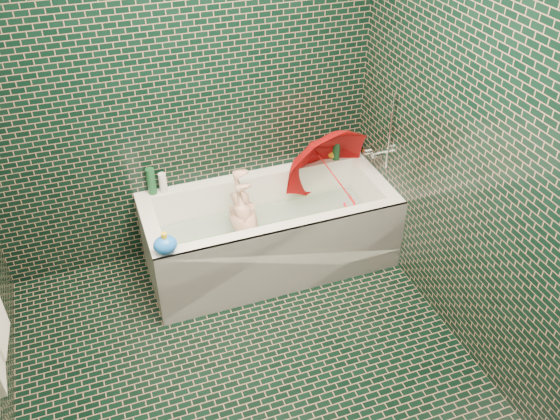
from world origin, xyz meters
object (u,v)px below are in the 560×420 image
object	(u,v)px
child	(249,235)
umbrella	(334,175)
bathtub	(270,239)
rubber_duck	(334,153)
bath_toy	(165,244)

from	to	relation	value
child	umbrella	world-z (taller)	umbrella
bathtub	rubber_duck	xyz separation A→B (m)	(0.63, 0.35, 0.38)
umbrella	rubber_duck	distance (m)	0.30
bathtub	umbrella	world-z (taller)	umbrella
child	rubber_duck	distance (m)	0.92
child	bath_toy	bearing A→B (deg)	-49.35
child	umbrella	bearing A→B (deg)	114.28
child	umbrella	distance (m)	0.73
child	rubber_duck	size ratio (longest dim) A/B	8.70
bathtub	rubber_duck	world-z (taller)	rubber_duck
bathtub	umbrella	bearing A→B (deg)	8.68
bath_toy	rubber_duck	bearing A→B (deg)	50.20
rubber_duck	bath_toy	xyz separation A→B (m)	(-1.39, -0.65, 0.02)
child	rubber_duck	xyz separation A→B (m)	(0.79, 0.37, 0.28)
bathtub	child	bearing A→B (deg)	-170.75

